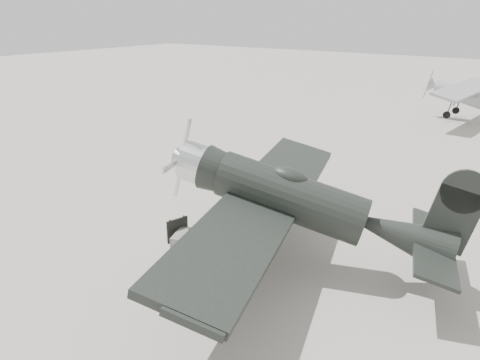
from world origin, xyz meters
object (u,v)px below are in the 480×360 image
Objects in this scene: lowwing_monoplane at (304,203)px; highwing_monoplane at (474,96)px; equipment_block at (198,246)px; sign_board at (177,230)px.

lowwing_monoplane reaches higher than highwing_monoplane.
equipment_block is (-3.17, -1.53, -1.84)m from lowwing_monoplane.
highwing_monoplane is at bearing 96.24° from sign_board.
lowwing_monoplane is at bearing 25.74° from equipment_block.
lowwing_monoplane is 3.97m from equipment_block.
equipment_block is at bearing -170.67° from lowwing_monoplane.
highwing_monoplane is (0.16, 26.46, -0.30)m from lowwing_monoplane.
highwing_monoplane is at bearing 83.22° from equipment_block.
highwing_monoplane is 28.23m from equipment_block.
highwing_monoplane is 28.33m from sign_board.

